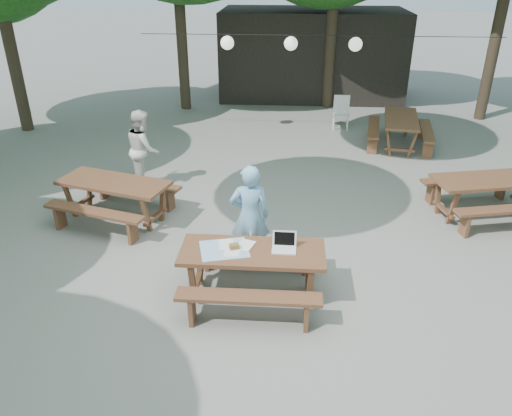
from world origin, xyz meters
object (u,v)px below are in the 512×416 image
Objects in this scene: main_picnic_table at (252,272)px; picnic_table_nw at (116,199)px; woman at (250,216)px; plastic_chair at (341,119)px; second_person at (143,149)px.

picnic_table_nw is at bearing 141.02° from main_picnic_table.
woman reaches higher than picnic_table_nw.
woman is 7.36m from plastic_chair.
woman reaches higher than main_picnic_table.
woman is 1.85× the size of plastic_chair.
plastic_chair reaches higher than picnic_table_nw.
main_picnic_table and picnic_table_nw have the same top height.
main_picnic_table is 1.23× the size of second_person.
plastic_chair is at bearing -111.67° from woman.
woman is at bearing -10.90° from picnic_table_nw.
picnic_table_nw is 7.33m from plastic_chair.
second_person reaches higher than picnic_table_nw.
plastic_chair reaches higher than main_picnic_table.
picnic_table_nw is 2.92m from woman.
second_person is (0.13, 1.52, 0.43)m from picnic_table_nw.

